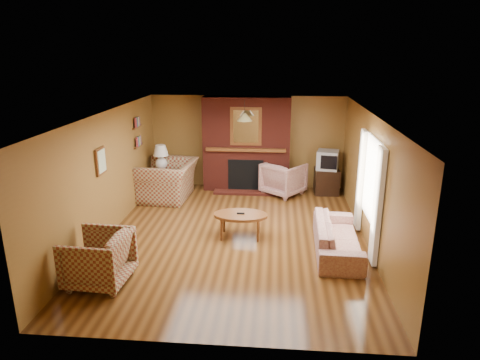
# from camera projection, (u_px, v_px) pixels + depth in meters

# --- Properties ---
(floor) EXTENTS (6.50, 6.50, 0.00)m
(floor) POSITION_uv_depth(u_px,v_px,m) (235.00, 236.00, 8.43)
(floor) COLOR #45260E
(floor) RESTS_ON ground
(ceiling) EXTENTS (6.50, 6.50, 0.00)m
(ceiling) POSITION_uv_depth(u_px,v_px,m) (235.00, 114.00, 7.72)
(ceiling) COLOR silver
(ceiling) RESTS_ON wall_back
(wall_back) EXTENTS (6.50, 0.00, 6.50)m
(wall_back) POSITION_uv_depth(u_px,v_px,m) (247.00, 142.00, 11.17)
(wall_back) COLOR brown
(wall_back) RESTS_ON floor
(wall_front) EXTENTS (6.50, 0.00, 6.50)m
(wall_front) POSITION_uv_depth(u_px,v_px,m) (208.00, 258.00, 4.98)
(wall_front) COLOR brown
(wall_front) RESTS_ON floor
(wall_left) EXTENTS (0.00, 6.50, 6.50)m
(wall_left) POSITION_uv_depth(u_px,v_px,m) (107.00, 175.00, 8.28)
(wall_left) COLOR brown
(wall_left) RESTS_ON floor
(wall_right) EXTENTS (0.00, 6.50, 6.50)m
(wall_right) POSITION_uv_depth(u_px,v_px,m) (370.00, 181.00, 7.87)
(wall_right) COLOR brown
(wall_right) RESTS_ON floor
(fireplace) EXTENTS (2.20, 0.82, 2.40)m
(fireplace) POSITION_uv_depth(u_px,v_px,m) (246.00, 145.00, 10.92)
(fireplace) COLOR #561B12
(fireplace) RESTS_ON floor
(window_right) EXTENTS (0.10, 1.85, 2.00)m
(window_right) POSITION_uv_depth(u_px,v_px,m) (369.00, 188.00, 7.70)
(window_right) COLOR beige
(window_right) RESTS_ON wall_right
(bookshelf) EXTENTS (0.09, 0.55, 0.71)m
(bookshelf) POSITION_uv_depth(u_px,v_px,m) (139.00, 133.00, 9.95)
(bookshelf) COLOR #5E3416
(bookshelf) RESTS_ON wall_left
(botanical_print) EXTENTS (0.05, 0.40, 0.50)m
(botanical_print) POSITION_uv_depth(u_px,v_px,m) (101.00, 161.00, 7.89)
(botanical_print) COLOR #5E3416
(botanical_print) RESTS_ON wall_left
(pendant_light) EXTENTS (0.36, 0.36, 0.48)m
(pendant_light) POSITION_uv_depth(u_px,v_px,m) (245.00, 117.00, 10.03)
(pendant_light) COLOR black
(pendant_light) RESTS_ON ceiling
(plaid_loveseat) EXTENTS (1.32, 1.49, 0.92)m
(plaid_loveseat) POSITION_uv_depth(u_px,v_px,m) (168.00, 180.00, 10.45)
(plaid_loveseat) COLOR maroon
(plaid_loveseat) RESTS_ON floor
(plaid_armchair) EXTENTS (0.98, 0.96, 0.85)m
(plaid_armchair) POSITION_uv_depth(u_px,v_px,m) (98.00, 259.00, 6.61)
(plaid_armchair) COLOR maroon
(plaid_armchair) RESTS_ON floor
(floral_sofa) EXTENTS (0.83, 1.99, 0.57)m
(floral_sofa) POSITION_uv_depth(u_px,v_px,m) (337.00, 237.00, 7.70)
(floral_sofa) COLOR #C1AC96
(floral_sofa) RESTS_ON floor
(floral_armchair) EXTENTS (1.25, 1.26, 0.83)m
(floral_armchair) POSITION_uv_depth(u_px,v_px,m) (283.00, 178.00, 10.75)
(floral_armchair) COLOR #C1AC96
(floral_armchair) RESTS_ON floor
(coffee_table) EXTENTS (1.04, 0.65, 0.50)m
(coffee_table) POSITION_uv_depth(u_px,v_px,m) (241.00, 216.00, 8.27)
(coffee_table) COLOR #5E3416
(coffee_table) RESTS_ON floor
(side_table) EXTENTS (0.51, 0.51, 0.63)m
(side_table) POSITION_uv_depth(u_px,v_px,m) (162.00, 181.00, 10.84)
(side_table) COLOR #5E3416
(side_table) RESTS_ON floor
(table_lamp) EXTENTS (0.38, 0.38, 0.62)m
(table_lamp) POSITION_uv_depth(u_px,v_px,m) (161.00, 156.00, 10.64)
(table_lamp) COLOR silver
(table_lamp) RESTS_ON side_table
(tv_stand) EXTENTS (0.61, 0.56, 0.64)m
(tv_stand) POSITION_uv_depth(u_px,v_px,m) (326.00, 181.00, 10.83)
(tv_stand) COLOR black
(tv_stand) RESTS_ON floor
(crt_tv) EXTENTS (0.60, 0.60, 0.47)m
(crt_tv) POSITION_uv_depth(u_px,v_px,m) (328.00, 160.00, 10.66)
(crt_tv) COLOR #A4A6AB
(crt_tv) RESTS_ON tv_stand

